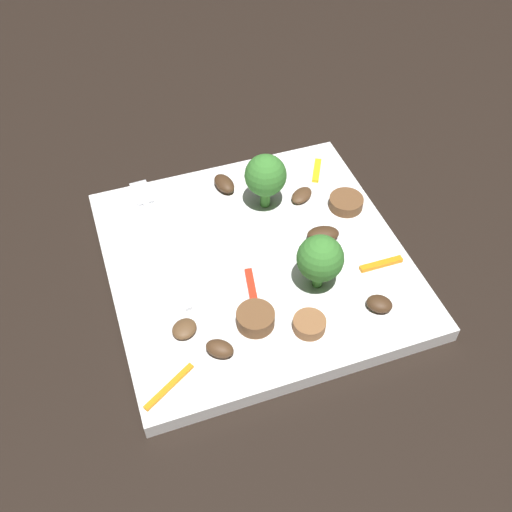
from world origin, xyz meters
TOP-DOWN VIEW (x-y plane):
  - ground_plane at (0.00, 0.00)m, footprint 1.40×1.40m
  - plate at (0.00, 0.00)m, footprint 0.27×0.27m
  - fork at (0.06, 0.08)m, footprint 0.18×0.02m
  - broccoli_floret_0 at (0.06, -0.03)m, footprint 0.04×0.04m
  - broccoli_floret_1 at (-0.05, -0.04)m, footprint 0.04×0.04m
  - sausage_slice_0 at (-0.07, 0.03)m, footprint 0.04×0.04m
  - sausage_slice_1 at (0.03, -0.11)m, footprint 0.04×0.04m
  - sausage_slice_2 at (-0.09, -0.02)m, footprint 0.04×0.04m
  - mushroom_0 at (0.10, 0.00)m, footprint 0.03×0.02m
  - mushroom_1 at (-0.06, 0.09)m, footprint 0.03×0.03m
  - mushroom_2 at (-0.09, -0.08)m, footprint 0.03×0.03m
  - mushroom_3 at (0.06, -0.07)m, footprint 0.03×0.03m
  - mushroom_4 at (-0.00, -0.07)m, footprint 0.03×0.03m
  - mushroom_5 at (-0.09, 0.06)m, footprint 0.03×0.03m
  - pepper_strip_0 at (0.09, -0.10)m, footprint 0.04×0.02m
  - pepper_strip_1 at (-0.03, 0.02)m, footprint 0.04×0.01m
  - pepper_strip_2 at (-0.05, -0.11)m, footprint 0.01×0.04m
  - pepper_strip_3 at (-0.11, 0.11)m, footprint 0.03×0.05m

SIDE VIEW (x-z plane):
  - ground_plane at x=0.00m, z-range 0.00..0.00m
  - plate at x=0.00m, z-range 0.00..0.02m
  - pepper_strip_3 at x=-0.11m, z-range 0.02..0.02m
  - pepper_strip_0 at x=0.09m, z-range 0.02..0.02m
  - fork at x=0.06m, z-range 0.02..0.02m
  - pepper_strip_1 at x=-0.03m, z-range 0.02..0.02m
  - pepper_strip_2 at x=-0.05m, z-range 0.02..0.02m
  - mushroom_3 at x=0.06m, z-range 0.02..0.02m
  - mushroom_1 at x=-0.06m, z-range 0.02..0.02m
  - sausage_slice_2 at x=-0.09m, z-range 0.02..0.03m
  - sausage_slice_1 at x=0.03m, z-range 0.02..0.03m
  - mushroom_2 at x=-0.09m, z-range 0.02..0.03m
  - mushroom_5 at x=-0.09m, z-range 0.02..0.03m
  - mushroom_4 at x=0.00m, z-range 0.02..0.03m
  - mushroom_0 at x=0.10m, z-range 0.02..0.03m
  - sausage_slice_0 at x=-0.07m, z-range 0.02..0.03m
  - broccoli_floret_1 at x=-0.05m, z-range 0.02..0.08m
  - broccoli_floret_0 at x=0.06m, z-range 0.02..0.08m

